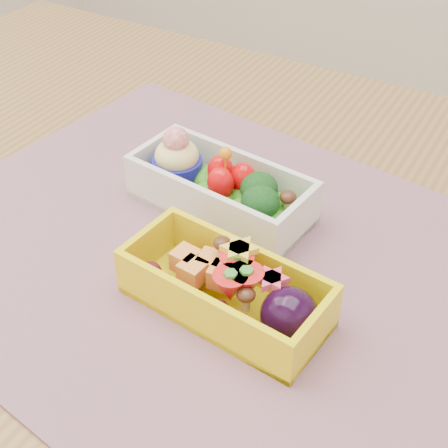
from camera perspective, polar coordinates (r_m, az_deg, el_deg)
The scene contains 4 objects.
table at distance 0.66m, azimuth -0.36°, elevation -8.31°, with size 1.20×0.80×0.75m.
placemat at distance 0.58m, azimuth -0.89°, elevation -2.99°, with size 0.57×0.44×0.00m, color gray.
bento_white at distance 0.62m, azimuth -0.37°, elevation 3.24°, with size 0.19×0.10×0.07m.
bento_yellow at distance 0.51m, azimuth 0.45°, elevation -5.85°, with size 0.18×0.09×0.06m.
Camera 1 is at (0.23, -0.39, 1.14)m, focal length 50.93 mm.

